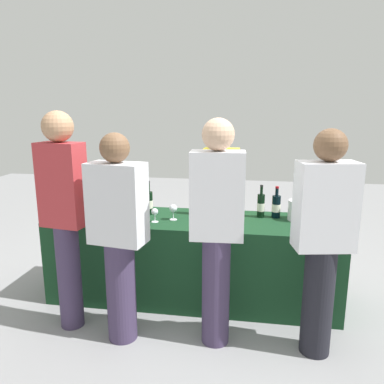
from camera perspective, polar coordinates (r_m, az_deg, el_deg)
The scene contains 21 objects.
ground_plane at distance 3.69m, azimuth 0.00°, elevation -15.75°, with size 12.00×12.00×0.00m, color gray.
tasting_table at distance 3.52m, azimuth 0.00°, elevation -10.19°, with size 2.61×0.71×0.78m, color #14381E.
wine_bottle_0 at distance 3.71m, azimuth -11.08°, elevation -0.95°, with size 0.08×0.08×0.33m.
wine_bottle_1 at distance 3.53m, azimuth -6.66°, elevation -1.60°, with size 0.08×0.08×0.32m.
wine_bottle_2 at distance 3.51m, azimuth 0.52°, elevation -1.59°, with size 0.08×0.08×0.31m.
wine_bottle_3 at distance 3.48m, azimuth 1.93°, elevation -1.76°, with size 0.07×0.07×0.31m.
wine_bottle_4 at distance 3.44m, azimuth 4.87°, elevation -1.80°, with size 0.07×0.07×0.34m.
wine_bottle_5 at distance 3.47m, azimuth 10.54°, elevation -2.04°, with size 0.07×0.07×0.30m.
wine_bottle_6 at distance 3.49m, azimuth 12.81°, elevation -2.15°, with size 0.08×0.08×0.29m.
wine_glass_0 at distance 3.47m, azimuth -13.13°, elevation -2.41°, with size 0.07×0.07×0.14m.
wine_glass_1 at distance 3.36m, azimuth -11.82°, elevation -2.72°, with size 0.07×0.07×0.15m.
wine_glass_2 at distance 3.31m, azimuth -7.25°, elevation -3.05°, with size 0.07×0.07×0.13m.
wine_glass_3 at distance 3.28m, azimuth -5.75°, elevation -3.14°, with size 0.06×0.06×0.13m.
wine_glass_4 at distance 3.33m, azimuth -2.90°, elevation -2.61°, with size 0.07×0.07×0.14m.
wine_glass_5 at distance 3.27m, azimuth 5.60°, elevation -2.93°, with size 0.07×0.07×0.14m.
ice_bucket at distance 3.46m, azimuth 16.07°, elevation -2.72°, with size 0.19×0.19×0.18m, color silver.
server_pouring at distance 3.89m, azimuth 4.44°, elevation -0.66°, with size 0.36×0.21×1.57m.
guest_0 at distance 3.05m, azimuth -19.03°, elevation -2.75°, with size 0.37×0.24×1.75m.
guest_1 at distance 2.80m, azimuth -11.21°, elevation -6.23°, with size 0.44×0.28×1.60m.
guest_2 at distance 2.69m, azimuth 3.83°, elevation -5.18°, with size 0.39×0.23×1.70m.
guest_3 at distance 2.73m, azimuth 19.47°, elevation -6.63°, with size 0.43×0.28×1.63m.
Camera 1 is at (0.51, -3.20, 1.76)m, focal length 34.72 mm.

